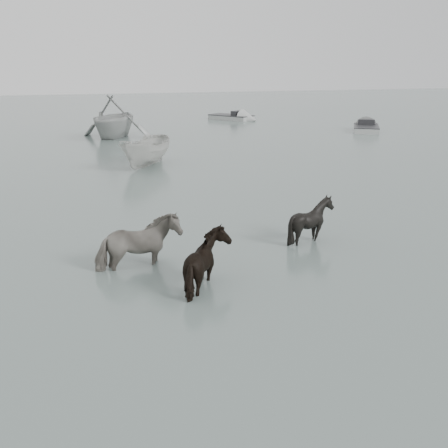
{
  "coord_description": "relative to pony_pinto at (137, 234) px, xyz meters",
  "views": [
    {
      "loc": [
        -5.21,
        -11.68,
        4.82
      ],
      "look_at": [
        -1.7,
        0.72,
        1.0
      ],
      "focal_mm": 45.0,
      "sensor_mm": 36.0,
      "label": 1
    }
  ],
  "objects": [
    {
      "name": "rowboat_trail",
      "position": [
        1.59,
        23.42,
        0.54
      ],
      "size": [
        6.46,
        6.76,
        2.77
      ],
      "primitive_type": "imported",
      "rotation": [
        0.0,
        0.0,
        2.66
      ],
      "color": "#AFB2AF",
      "rests_on": "ground"
    },
    {
      "name": "ground",
      "position": [
        3.74,
        -1.0,
        -0.85
      ],
      "size": [
        140.0,
        140.0,
        0.0
      ],
      "primitive_type": "plane",
      "color": "#54635E",
      "rests_on": "ground"
    },
    {
      "name": "skiff_port",
      "position": [
        18.42,
        21.81,
        -0.47
      ],
      "size": [
        3.64,
        4.92,
        0.75
      ],
      "primitive_type": null,
      "rotation": [
        0.0,
        0.0,
        1.08
      ],
      "color": "#A2A5A2",
      "rests_on": "ground"
    },
    {
      "name": "pony_pinto",
      "position": [
        0.0,
        0.0,
        0.0
      ],
      "size": [
        2.15,
        1.32,
        1.69
      ],
      "primitive_type": "imported",
      "rotation": [
        0.0,
        0.0,
        1.79
      ],
      "color": "black",
      "rests_on": "ground"
    },
    {
      "name": "skiff_mid",
      "position": [
        11.66,
        31.49,
        -0.47
      ],
      "size": [
        4.26,
        4.92,
        0.75
      ],
      "primitive_type": null,
      "rotation": [
        0.0,
        0.0,
        -0.92
      ],
      "color": "#A6A8A6",
      "rests_on": "ground"
    },
    {
      "name": "boat_small",
      "position": [
        2.1,
        13.0,
        -0.09
      ],
      "size": [
        3.44,
        4.08,
        1.52
      ],
      "primitive_type": "imported",
      "rotation": [
        0.0,
        0.0,
        -0.6
      ],
      "color": "#BBBBB6",
      "rests_on": "ground"
    },
    {
      "name": "pony_black",
      "position": [
        4.8,
        0.74,
        -0.13
      ],
      "size": [
        1.63,
        1.55,
        1.43
      ],
      "primitive_type": "imported",
      "rotation": [
        0.0,
        0.0,
        1.2
      ],
      "color": "black",
      "rests_on": "ground"
    },
    {
      "name": "pony_dark",
      "position": [
        1.34,
        -1.59,
        -0.07
      ],
      "size": [
        1.4,
        1.61,
        1.55
      ],
      "primitive_type": "imported",
      "rotation": [
        0.0,
        0.0,
        1.52
      ],
      "color": "black",
      "rests_on": "ground"
    }
  ]
}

